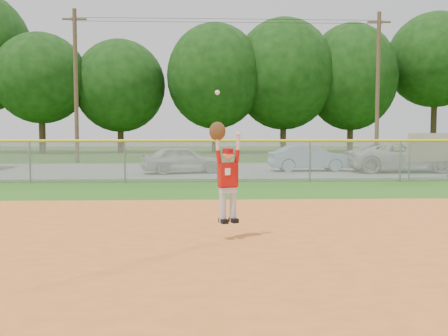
# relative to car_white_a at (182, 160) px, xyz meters

# --- Properties ---
(ground) EXTENTS (120.00, 120.00, 0.00)m
(ground) POSITION_rel_car_white_a_xyz_m (1.47, -13.84, -0.62)
(ground) COLOR #265814
(ground) RESTS_ON ground
(clay_infield) EXTENTS (24.00, 16.00, 0.04)m
(clay_infield) POSITION_rel_car_white_a_xyz_m (1.47, -16.84, -0.60)
(clay_infield) COLOR #CB6424
(clay_infield) RESTS_ON ground
(parking_strip) EXTENTS (44.00, 10.00, 0.03)m
(parking_strip) POSITION_rel_car_white_a_xyz_m (1.47, 2.16, -0.61)
(parking_strip) COLOR gray
(parking_strip) RESTS_ON ground
(car_white_a) EXTENTS (3.74, 2.28, 1.19)m
(car_white_a) POSITION_rel_car_white_a_xyz_m (0.00, 0.00, 0.00)
(car_white_a) COLOR silver
(car_white_a) RESTS_ON parking_strip
(car_blue) EXTENTS (3.75, 1.49, 1.21)m
(car_blue) POSITION_rel_car_white_a_xyz_m (5.82, 1.02, 0.01)
(car_blue) COLOR #8BB0D0
(car_blue) RESTS_ON parking_strip
(car_white_b) EXTENTS (4.82, 2.29, 1.33)m
(car_white_b) POSITION_rel_car_white_a_xyz_m (9.81, 0.21, 0.07)
(car_white_b) COLOR silver
(car_white_b) RESTS_ON parking_strip
(sponsor_sign) EXTENTS (1.95, 0.55, 1.77)m
(sponsor_sign) POSITION_rel_car_white_a_xyz_m (9.72, -2.69, 0.55)
(sponsor_sign) COLOR gray
(sponsor_sign) RESTS_ON ground
(outfield_fence) EXTENTS (40.06, 0.10, 1.55)m
(outfield_fence) POSITION_rel_car_white_a_xyz_m (1.47, -3.84, 0.26)
(outfield_fence) COLOR gray
(outfield_fence) RESTS_ON ground
(power_lines) EXTENTS (19.40, 0.24, 9.00)m
(power_lines) POSITION_rel_car_white_a_xyz_m (2.47, 8.16, 4.05)
(power_lines) COLOR #4C3823
(power_lines) RESTS_ON ground
(tree_line) EXTENTS (62.37, 13.00, 14.43)m
(tree_line) POSITION_rel_car_white_a_xyz_m (2.43, 24.06, 6.91)
(tree_line) COLOR #422D1C
(tree_line) RESTS_ON ground
(ballplayer) EXTENTS (0.54, 0.30, 2.14)m
(ballplayer) POSITION_rel_car_white_a_xyz_m (1.31, -13.68, 0.50)
(ballplayer) COLOR silver
(ballplayer) RESTS_ON ground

